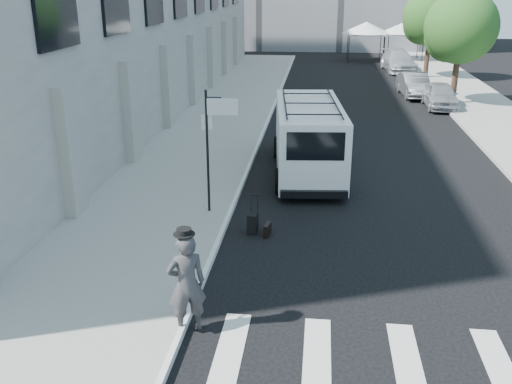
% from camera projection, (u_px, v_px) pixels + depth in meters
% --- Properties ---
extents(ground, '(120.00, 120.00, 0.00)m').
position_uv_depth(ground, '(293.00, 273.00, 13.29)').
color(ground, black).
rests_on(ground, ground).
extents(sidewalk_left, '(4.50, 48.00, 0.15)m').
position_uv_depth(sidewalk_left, '(226.00, 115.00, 28.61)').
color(sidewalk_left, gray).
rests_on(sidewalk_left, ground).
extents(sidewalk_right, '(4.00, 56.00, 0.15)m').
position_uv_depth(sidewalk_right, '(478.00, 105.00, 30.92)').
color(sidewalk_right, gray).
rests_on(sidewalk_right, ground).
extents(sign_pole, '(1.03, 0.07, 3.50)m').
position_uv_depth(sign_pole, '(215.00, 126.00, 15.60)').
color(sign_pole, black).
rests_on(sign_pole, sidewalk_left).
extents(tree_near, '(3.80, 3.83, 6.03)m').
position_uv_depth(tree_near, '(458.00, 30.00, 29.87)').
color(tree_near, black).
rests_on(tree_near, ground).
extents(tree_far, '(3.80, 3.83, 6.03)m').
position_uv_depth(tree_far, '(429.00, 19.00, 38.25)').
color(tree_far, black).
rests_on(tree_far, ground).
extents(tent_left, '(4.00, 4.00, 3.20)m').
position_uv_depth(tent_left, '(366.00, 28.00, 47.30)').
color(tent_left, black).
rests_on(tent_left, ground).
extents(tent_right, '(4.00, 4.00, 3.20)m').
position_uv_depth(tent_right, '(405.00, 28.00, 47.43)').
color(tent_right, black).
rests_on(tent_right, ground).
extents(businessman, '(0.89, 0.77, 2.05)m').
position_uv_depth(businessman, '(187.00, 284.00, 10.75)').
color(businessman, '#363638').
rests_on(businessman, ground).
extents(briefcase, '(0.19, 0.45, 0.34)m').
position_uv_depth(briefcase, '(267.00, 230.00, 15.17)').
color(briefcase, black).
rests_on(briefcase, ground).
extents(suitcase, '(0.28, 0.41, 1.06)m').
position_uv_depth(suitcase, '(253.00, 223.00, 15.32)').
color(suitcase, black).
rests_on(suitcase, ground).
extents(cargo_van, '(2.78, 6.72, 2.45)m').
position_uv_depth(cargo_van, '(308.00, 137.00, 19.86)').
color(cargo_van, white).
rests_on(cargo_van, ground).
extents(parked_car_a, '(1.62, 3.96, 1.34)m').
position_uv_depth(parked_car_a, '(440.00, 95.00, 30.31)').
color(parked_car_a, '#9C9FA4').
rests_on(parked_car_a, ground).
extents(parked_car_b, '(1.68, 4.13, 1.33)m').
position_uv_depth(parked_car_b, '(414.00, 85.00, 33.33)').
color(parked_car_b, '#525559').
rests_on(parked_car_b, ground).
extents(parked_car_c, '(2.49, 5.28, 1.49)m').
position_uv_depth(parked_car_c, '(399.00, 61.00, 42.56)').
color(parked_car_c, '#AFB2B8').
rests_on(parked_car_c, ground).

